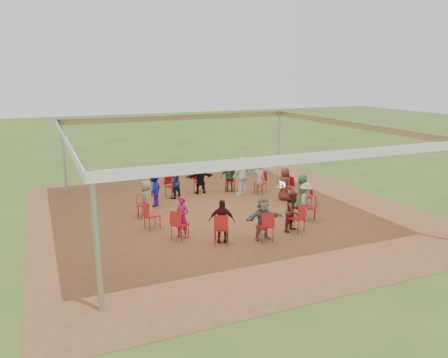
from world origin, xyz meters
name	(u,v)px	position (x,y,z in m)	size (l,w,h in m)	color
ground	(226,212)	(0.00, 0.00, 0.00)	(80.00, 80.00, 0.00)	#38541A
dirt_patch	(226,212)	(0.00, 0.00, 0.01)	(13.00, 13.00, 0.00)	brown
tent	(227,146)	(0.00, 0.00, 2.37)	(10.33, 10.33, 3.00)	#B2B2B7
chair_0	(287,188)	(2.82, 0.60, 0.45)	(0.42, 0.44, 0.90)	#B11717
chair_1	(260,183)	(2.28, 1.76, 0.45)	(0.42, 0.44, 0.90)	#B11717
chair_2	(230,181)	(1.29, 2.58, 0.45)	(0.42, 0.44, 0.90)	#B11717
chair_3	(199,182)	(0.04, 2.88, 0.45)	(0.42, 0.44, 0.90)	#B11717
chair_4	(172,187)	(-1.21, 2.61, 0.45)	(0.42, 0.44, 0.90)	#B11717
chair_5	(151,194)	(-2.23, 1.83, 0.45)	(0.42, 0.44, 0.90)	#B11717
chair_6	(143,204)	(-2.80, 0.68, 0.45)	(0.42, 0.44, 0.90)	#B11717
chair_7	(152,215)	(-2.82, -0.60, 0.45)	(0.42, 0.44, 0.90)	#B11717
chair_8	(180,224)	(-2.28, -1.76, 0.45)	(0.42, 0.44, 0.90)	#B11717
chair_9	(221,229)	(-1.29, -2.58, 0.45)	(0.42, 0.44, 0.90)	#B11717
chair_10	(265,226)	(-0.04, -2.88, 0.45)	(0.42, 0.44, 0.90)	#B11717
chair_11	(296,218)	(1.21, -2.61, 0.45)	(0.42, 0.44, 0.90)	#B11717
chair_12	(310,207)	(2.23, -1.83, 0.45)	(0.42, 0.44, 0.90)	#B11717
chair_13	(305,197)	(2.80, -0.68, 0.45)	(0.42, 0.44, 0.90)	#B11717
person_seated_0	(285,184)	(2.70, 0.58, 0.64)	(0.62, 0.35, 1.27)	#582721
person_seated_1	(259,179)	(2.18, 1.69, 0.64)	(0.46, 0.30, 1.27)	#9E998C
person_seated_2	(230,177)	(1.23, 2.47, 0.64)	(0.75, 0.38, 1.27)	#275331
person_seated_3	(200,178)	(0.04, 2.76, 0.64)	(1.18, 0.44, 1.27)	black
person_seated_4	(174,182)	(-1.16, 2.50, 0.64)	(0.62, 0.36, 1.27)	#1A1B3E
person_seated_5	(154,189)	(-2.13, 1.75, 0.64)	(0.82, 0.41, 1.27)	#0E1692
person_seated_6	(147,199)	(-2.68, 0.65, 0.64)	(0.62, 0.35, 1.27)	#8F7E59
person_seated_7	(182,217)	(-2.18, -1.69, 0.64)	(0.46, 0.30, 1.27)	#9C1557
person_seated_8	(222,221)	(-1.23, -2.47, 0.64)	(0.75, 0.38, 1.27)	#3D101B
person_seated_9	(263,219)	(-0.04, -2.76, 0.64)	(1.18, 0.44, 1.27)	slate
person_seated_10	(293,211)	(1.16, -2.50, 0.64)	(0.62, 0.36, 1.27)	#582721
person_seated_11	(306,201)	(2.13, -1.75, 0.64)	(0.82, 0.41, 1.27)	#9E998C
person_seated_12	(302,192)	(2.68, -0.65, 0.64)	(0.62, 0.35, 1.27)	#275331
standing_person	(242,176)	(1.48, 1.86, 0.79)	(0.92, 0.47, 1.57)	white
cable_coil	(222,214)	(-0.22, -0.16, 0.02)	(0.35, 0.35, 0.03)	black
laptop	(281,185)	(2.54, 0.54, 0.61)	(0.32, 0.37, 0.22)	#B7B7BC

